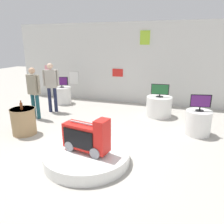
# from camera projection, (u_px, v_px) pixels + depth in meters

# --- Properties ---
(ground_plane) EXTENTS (30.00, 30.00, 0.00)m
(ground_plane) POSITION_uv_depth(u_px,v_px,m) (92.00, 148.00, 5.20)
(ground_plane) COLOR #B2ADA3
(back_wall_display) EXTENTS (10.47, 0.13, 3.17)m
(back_wall_display) POSITION_uv_depth(u_px,v_px,m) (135.00, 64.00, 8.74)
(back_wall_display) COLOR silver
(back_wall_display) RESTS_ON ground
(main_display_pedestal) EXTENTS (1.79, 1.79, 0.24)m
(main_display_pedestal) POSITION_uv_depth(u_px,v_px,m) (87.00, 156.00, 4.59)
(main_display_pedestal) COLOR white
(main_display_pedestal) RESTS_ON ground
(novelty_firetruck_tv) EXTENTS (1.02, 0.52, 0.76)m
(novelty_firetruck_tv) POSITION_uv_depth(u_px,v_px,m) (87.00, 138.00, 4.45)
(novelty_firetruck_tv) COLOR gray
(novelty_firetruck_tv) RESTS_ON main_display_pedestal
(display_pedestal_left_rear) EXTENTS (0.68, 0.68, 0.67)m
(display_pedestal_left_rear) POSITION_uv_depth(u_px,v_px,m) (198.00, 123.00, 5.92)
(display_pedestal_left_rear) COLOR white
(display_pedestal_left_rear) RESTS_ON ground
(tv_on_left_rear) EXTENTS (0.53, 0.21, 0.44)m
(tv_on_left_rear) POSITION_uv_depth(u_px,v_px,m) (201.00, 102.00, 5.74)
(tv_on_left_rear) COLOR black
(tv_on_left_rear) RESTS_ON display_pedestal_left_rear
(display_pedestal_center_rear) EXTENTS (0.85, 0.85, 0.67)m
(display_pedestal_center_rear) POSITION_uv_depth(u_px,v_px,m) (159.00, 106.00, 7.42)
(display_pedestal_center_rear) COLOR white
(display_pedestal_center_rear) RESTS_ON ground
(tv_on_center_rear) EXTENTS (0.59, 0.23, 0.43)m
(tv_on_center_rear) POSITION_uv_depth(u_px,v_px,m) (160.00, 90.00, 7.25)
(tv_on_center_rear) COLOR black
(tv_on_center_rear) RESTS_ON display_pedestal_center_rear
(display_pedestal_right_rear) EXTENTS (0.71, 0.71, 0.67)m
(display_pedestal_right_rear) POSITION_uv_depth(u_px,v_px,m) (62.00, 95.00, 8.98)
(display_pedestal_right_rear) COLOR white
(display_pedestal_right_rear) RESTS_ON ground
(tv_on_right_rear) EXTENTS (0.50, 0.21, 0.42)m
(tv_on_right_rear) POSITION_uv_depth(u_px,v_px,m) (61.00, 82.00, 8.81)
(tv_on_right_rear) COLOR black
(tv_on_right_rear) RESTS_ON display_pedestal_right_rear
(side_table_round) EXTENTS (0.66, 0.66, 0.72)m
(side_table_round) POSITION_uv_depth(u_px,v_px,m) (24.00, 121.00, 5.94)
(side_table_round) COLOR #9E7F56
(side_table_round) RESTS_ON ground
(bottle_on_side_table) EXTENTS (0.07, 0.07, 0.24)m
(bottle_on_side_table) POSITION_uv_depth(u_px,v_px,m) (21.00, 106.00, 5.73)
(bottle_on_side_table) COLOR brown
(bottle_on_side_table) RESTS_ON side_table_round
(shopper_browsing_near_truck) EXTENTS (0.55, 0.26, 1.67)m
(shopper_browsing_near_truck) POSITION_uv_depth(u_px,v_px,m) (34.00, 89.00, 7.01)
(shopper_browsing_near_truck) COLOR #194751
(shopper_browsing_near_truck) RESTS_ON ground
(shopper_browsing_rear) EXTENTS (0.52, 0.34, 1.73)m
(shopper_browsing_rear) POSITION_uv_depth(u_px,v_px,m) (51.00, 84.00, 7.68)
(shopper_browsing_rear) COLOR #1E233F
(shopper_browsing_rear) RESTS_ON ground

